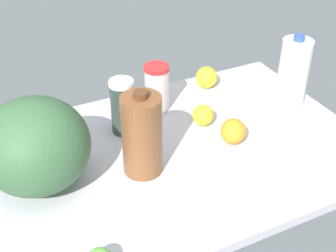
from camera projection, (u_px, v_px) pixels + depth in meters
The scene contains 9 objects.
countertop at pixel (168, 157), 140.46cm from camera, with size 120.00×76.00×3.00cm, color silver.
tumbler_cup at pixel (157, 88), 155.49cm from camera, with size 8.40×8.40×16.36cm.
shaker_bottle at pixel (123, 106), 144.33cm from camera, with size 7.69×7.69×18.05cm.
chocolate_milk_jug at pixel (142, 135), 126.88cm from camera, with size 11.15×11.15×25.59cm.
milk_jug at pixel (293, 74), 155.44cm from camera, with size 10.01×10.01×25.83cm.
watermelon at pixel (35, 146), 121.52cm from camera, with size 28.91×28.91×25.58cm, color #38603A.
orange_near_front at pixel (233, 131), 142.27cm from camera, with size 7.92×7.92×7.92cm, color orange.
lemon_far_back at pixel (207, 77), 170.37cm from camera, with size 7.88×7.88×7.88cm, color yellow.
lemon_beside_bowl at pixel (203, 115), 150.54cm from camera, with size 6.94×6.94×6.94cm, color yellow.
Camera 1 is at (48.52, 98.99, 89.05)cm, focal length 50.00 mm.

